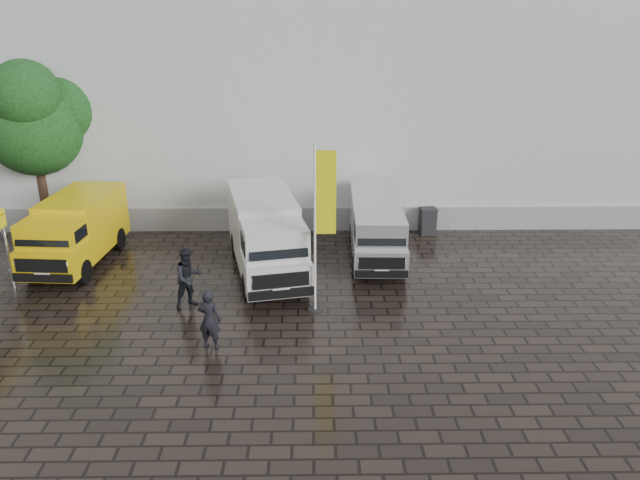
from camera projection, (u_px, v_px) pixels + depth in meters
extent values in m
plane|color=black|center=(313.00, 316.00, 19.26)|extent=(120.00, 120.00, 0.00)
cube|color=silver|center=(350.00, 69.00, 32.19)|extent=(44.00, 16.00, 12.00)
cube|color=gray|center=(359.00, 219.00, 26.56)|extent=(44.00, 0.15, 1.00)
cylinder|color=silver|center=(8.00, 252.00, 20.68)|extent=(0.10, 0.10, 2.65)
cylinder|color=black|center=(315.00, 309.00, 19.62)|extent=(0.50, 0.50, 0.04)
cylinder|color=white|center=(315.00, 230.00, 18.70)|extent=(0.07, 0.07, 5.31)
cube|color=#D3CE0B|center=(326.00, 193.00, 18.30)|extent=(0.60, 0.03, 2.55)
cylinder|color=black|center=(44.00, 187.00, 26.12)|extent=(0.53, 0.53, 3.76)
sphere|color=black|center=(34.00, 124.00, 25.20)|extent=(4.14, 4.14, 4.14)
sphere|color=black|center=(22.00, 79.00, 25.44)|extent=(2.44, 2.44, 2.44)
cube|color=black|center=(428.00, 221.00, 26.12)|extent=(0.74, 0.74, 1.12)
imported|color=black|center=(209.00, 319.00, 17.13)|extent=(0.73, 0.57, 1.77)
imported|color=black|center=(189.00, 278.00, 19.55)|extent=(1.21, 1.16, 1.96)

